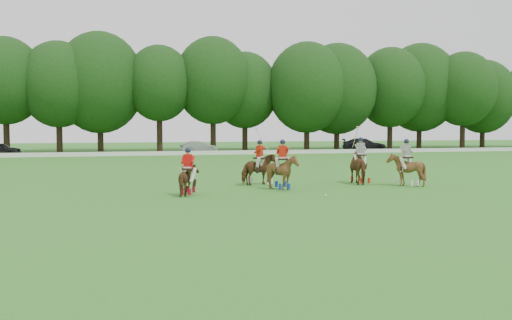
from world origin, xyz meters
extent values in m
plane|color=#297220|center=(0.00, 0.00, 0.00)|extent=(180.00, 180.00, 0.00)
cylinder|color=black|center=(-17.43, 48.92, 2.49)|extent=(0.70, 0.70, 4.98)
ellipsoid|color=black|center=(-17.43, 48.92, 8.28)|extent=(8.80, 8.80, 10.12)
cylinder|color=black|center=(-11.63, 48.49, 2.32)|extent=(0.70, 0.70, 4.64)
ellipsoid|color=black|center=(-11.63, 48.49, 7.95)|extent=(8.80, 8.80, 10.13)
cylinder|color=black|center=(-6.99, 49.52, 2.16)|extent=(0.70, 0.70, 4.31)
ellipsoid|color=black|center=(-6.99, 49.52, 8.31)|extent=(10.67, 10.67, 12.27)
cylinder|color=black|center=(-0.04, 48.00, 2.62)|extent=(0.70, 0.70, 5.24)
ellipsoid|color=black|center=(-0.04, 48.00, 8.26)|extent=(8.06, 8.06, 9.26)
cylinder|color=black|center=(6.63, 48.24, 2.59)|extent=(0.70, 0.70, 5.19)
ellipsoid|color=black|center=(6.63, 48.24, 8.75)|extent=(9.50, 9.50, 10.92)
cylinder|color=black|center=(11.06, 49.62, 2.24)|extent=(0.70, 0.70, 4.48)
ellipsoid|color=black|center=(11.06, 49.62, 7.71)|extent=(8.60, 8.60, 9.89)
cylinder|color=black|center=(18.54, 46.82, 2.11)|extent=(0.70, 0.70, 4.21)
ellipsoid|color=black|center=(18.54, 46.82, 8.00)|extent=(10.11, 10.11, 11.63)
cylinder|color=black|center=(23.25, 48.17, 2.03)|extent=(0.70, 0.70, 4.07)
ellipsoid|color=black|center=(23.25, 48.17, 7.99)|extent=(10.46, 10.46, 12.03)
cylinder|color=black|center=(31.16, 48.38, 2.40)|extent=(0.70, 0.70, 4.79)
ellipsoid|color=black|center=(31.16, 48.38, 8.35)|extent=(9.47, 9.47, 10.89)
cylinder|color=black|center=(36.59, 49.92, 2.22)|extent=(0.70, 0.70, 4.44)
ellipsoid|color=black|center=(36.59, 49.92, 8.51)|extent=(10.84, 10.84, 12.47)
cylinder|color=black|center=(41.42, 46.74, 2.43)|extent=(0.70, 0.70, 4.86)
ellipsoid|color=black|center=(41.42, 46.74, 8.21)|extent=(8.94, 8.94, 10.28)
cylinder|color=black|center=(46.86, 49.73, 1.95)|extent=(0.70, 0.70, 3.90)
ellipsoid|color=black|center=(46.86, 49.73, 7.38)|extent=(9.29, 9.29, 10.68)
cube|color=white|center=(0.00, 38.00, 0.22)|extent=(120.00, 0.10, 0.44)
imported|color=black|center=(-17.06, 42.50, 0.67)|extent=(4.13, 2.12, 1.34)
imported|color=gray|center=(3.85, 42.50, 0.68)|extent=(4.25, 1.93, 1.35)
imported|color=black|center=(24.51, 42.50, 0.79)|extent=(5.86, 3.99, 1.58)
imported|color=#4E2C14|center=(-3.25, 2.53, 0.67)|extent=(1.20, 1.74, 1.34)
cube|color=black|center=(-3.25, 2.53, 1.16)|extent=(0.60, 0.67, 0.08)
cylinder|color=tan|center=(-3.53, 2.63, 1.08)|extent=(0.10, 0.21, 1.29)
imported|color=#4E2C14|center=(0.94, 6.00, 0.80)|extent=(2.07, 2.08, 1.60)
cube|color=black|center=(0.94, 6.00, 1.39)|extent=(0.71, 0.70, 0.08)
cylinder|color=tan|center=(1.14, 6.22, 2.31)|extent=(0.59, 0.54, 1.08)
imported|color=#4E2C14|center=(1.39, 3.60, 0.84)|extent=(1.59, 1.73, 1.68)
cube|color=black|center=(1.39, 3.60, 1.46)|extent=(0.53, 0.62, 0.08)
cylinder|color=tan|center=(1.69, 3.55, 1.38)|extent=(0.06, 0.21, 1.29)
imported|color=#4E2C14|center=(6.24, 5.33, 0.87)|extent=(1.05, 2.11, 1.74)
cube|color=black|center=(6.24, 5.33, 1.51)|extent=(0.47, 0.58, 0.08)
cylinder|color=tan|center=(5.94, 5.34, 2.43)|extent=(0.07, 0.77, 1.08)
imported|color=#4E2C14|center=(7.90, 3.58, 0.83)|extent=(1.68, 1.80, 1.67)
cube|color=black|center=(7.90, 3.58, 1.45)|extent=(0.56, 0.65, 0.08)
cylinder|color=tan|center=(7.61, 3.50, 1.37)|extent=(0.08, 0.21, 1.29)
sphere|color=white|center=(2.41, 0.73, 0.04)|extent=(0.09, 0.09, 0.09)
camera|label=1|loc=(-6.83, -21.97, 2.98)|focal=40.00mm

